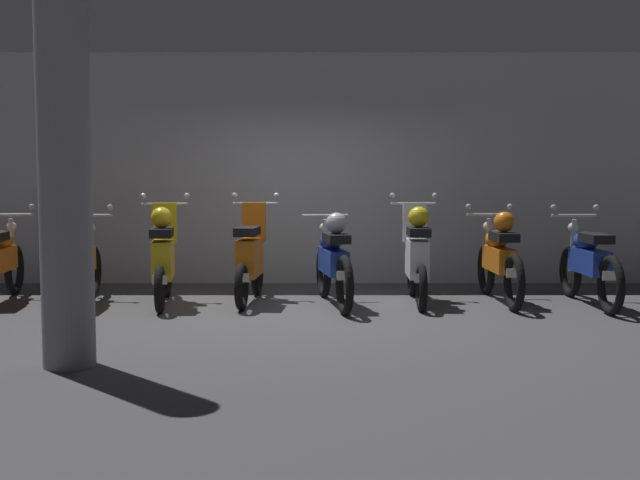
{
  "coord_description": "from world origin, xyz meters",
  "views": [
    {
      "loc": [
        0.34,
        -8.45,
        1.47
      ],
      "look_at": [
        0.35,
        0.56,
        0.75
      ],
      "focal_mm": 43.56,
      "sensor_mm": 36.0,
      "label": 1
    }
  ],
  "objects": [
    {
      "name": "ground_plane",
      "position": [
        0.0,
        0.0,
        0.0
      ],
      "size": [
        80.0,
        80.0,
        0.0
      ],
      "primitive_type": "plane",
      "color": "#424244"
    },
    {
      "name": "back_wall",
      "position": [
        0.0,
        2.48,
        1.59
      ],
      "size": [
        16.0,
        0.3,
        3.19
      ],
      "primitive_type": "cube",
      "color": "#ADADB2",
      "rests_on": "ground"
    },
    {
      "name": "motorbike_slot_1",
      "position": [
        -2.46,
        0.47,
        0.49
      ],
      "size": [
        0.59,
        1.95,
        1.15
      ],
      "color": "black",
      "rests_on": "ground"
    },
    {
      "name": "motorbike_slot_2",
      "position": [
        -1.48,
        0.49,
        0.57
      ],
      "size": [
        0.59,
        1.68,
        1.29
      ],
      "color": "black",
      "rests_on": "ground"
    },
    {
      "name": "motorbike_slot_3",
      "position": [
        -0.49,
        0.7,
        0.53
      ],
      "size": [
        0.59,
        1.68,
        1.29
      ],
      "color": "black",
      "rests_on": "ground"
    },
    {
      "name": "motorbike_slot_4",
      "position": [
        0.49,
        0.44,
        0.53
      ],
      "size": [
        0.58,
        1.94,
        1.08
      ],
      "color": "black",
      "rests_on": "ground"
    },
    {
      "name": "motorbike_slot_5",
      "position": [
        1.48,
        0.63,
        0.57
      ],
      "size": [
        0.59,
        1.68,
        1.29
      ],
      "color": "black",
      "rests_on": "ground"
    },
    {
      "name": "motorbike_slot_6",
      "position": [
        2.46,
        0.68,
        0.53
      ],
      "size": [
        0.59,
        1.95,
        1.15
      ],
      "color": "black",
      "rests_on": "ground"
    },
    {
      "name": "motorbike_slot_7",
      "position": [
        3.44,
        0.46,
        0.49
      ],
      "size": [
        0.59,
        1.95,
        1.15
      ],
      "color": "black",
      "rests_on": "ground"
    },
    {
      "name": "support_pillar",
      "position": [
        -1.63,
        -2.46,
        1.59
      ],
      "size": [
        0.4,
        0.4,
        3.19
      ],
      "primitive_type": "cylinder",
      "color": "gray",
      "rests_on": "ground"
    }
  ]
}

